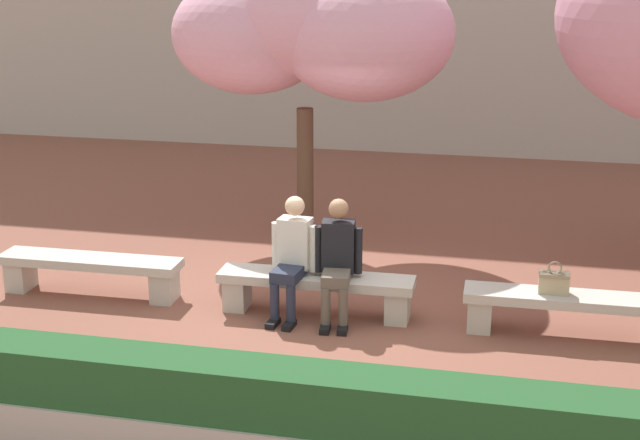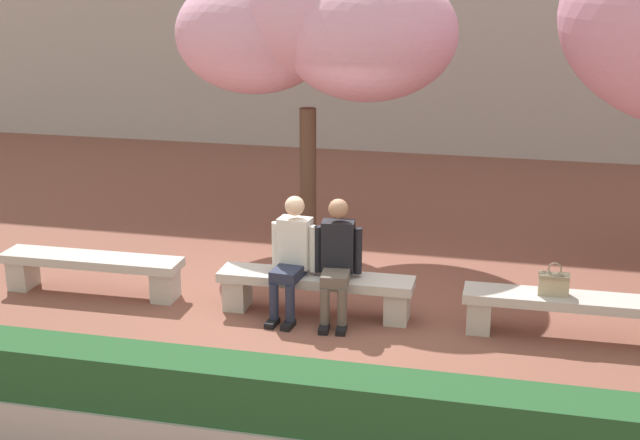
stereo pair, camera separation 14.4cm
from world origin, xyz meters
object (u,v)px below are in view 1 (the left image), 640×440
(stone_bench_west_end, at_px, (90,269))
(cherry_tree_main, at_px, (312,31))
(person_seated_right, at_px, (338,256))
(stone_bench_center, at_px, (569,307))
(stone_bench_near_west, at_px, (316,287))
(person_seated_left, at_px, (292,253))
(handbag, at_px, (554,281))

(stone_bench_west_end, height_order, cherry_tree_main, cherry_tree_main)
(person_seated_right, bearing_deg, stone_bench_center, 1.28)
(stone_bench_near_west, xyz_separation_m, person_seated_right, (0.24, -0.05, 0.39))
(person_seated_left, xyz_separation_m, cherry_tree_main, (-0.38, 2.57, 2.09))
(person_seated_left, height_order, person_seated_right, same)
(person_seated_left, xyz_separation_m, handbag, (2.69, 0.06, -0.12))
(stone_bench_west_end, distance_m, person_seated_right, 2.89)
(handbag, bearing_deg, person_seated_right, -178.51)
(person_seated_left, relative_size, person_seated_right, 1.00)
(person_seated_left, distance_m, person_seated_right, 0.49)
(person_seated_left, bearing_deg, stone_bench_center, 1.07)
(stone_bench_west_end, height_order, stone_bench_near_west, same)
(stone_bench_west_end, relative_size, person_seated_right, 1.63)
(stone_bench_near_west, bearing_deg, person_seated_left, -167.67)
(stone_bench_near_west, xyz_separation_m, person_seated_left, (-0.24, -0.05, 0.39))
(stone_bench_center, relative_size, person_seated_right, 1.63)
(stone_bench_center, xyz_separation_m, person_seated_right, (-2.37, -0.05, 0.39))
(cherry_tree_main, bearing_deg, person_seated_left, -81.67)
(person_seated_right, height_order, handbag, person_seated_right)
(stone_bench_west_end, xyz_separation_m, cherry_tree_main, (2.00, 2.52, 2.48))
(stone_bench_west_end, xyz_separation_m, handbag, (5.06, 0.00, 0.27))
(stone_bench_near_west, bearing_deg, stone_bench_center, 0.00)
(stone_bench_west_end, distance_m, stone_bench_center, 5.23)
(person_seated_left, distance_m, cherry_tree_main, 3.33)
(stone_bench_near_west, height_order, cherry_tree_main, cherry_tree_main)
(person_seated_left, bearing_deg, handbag, 1.22)
(stone_bench_near_west, relative_size, person_seated_left, 1.63)
(person_seated_left, distance_m, handbag, 2.70)
(stone_bench_near_west, height_order, person_seated_right, person_seated_right)
(stone_bench_west_end, distance_m, handbag, 5.07)
(handbag, bearing_deg, stone_bench_near_west, -179.90)
(stone_bench_west_end, distance_m, person_seated_left, 2.40)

